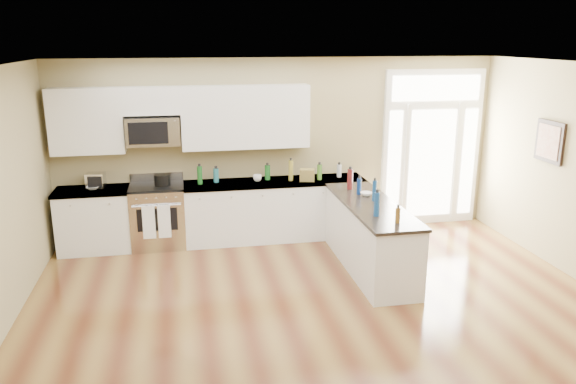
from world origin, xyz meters
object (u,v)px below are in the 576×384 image
at_px(kitchen_range, 158,216).
at_px(stockpot, 162,179).
at_px(toaster_oven, 96,180).
at_px(peninsula_cabinet, 370,239).

relative_size(kitchen_range, stockpot, 4.53).
distance_m(kitchen_range, toaster_oven, 1.05).
xyz_separation_m(kitchen_range, toaster_oven, (-0.87, 0.09, 0.57)).
height_order(peninsula_cabinet, kitchen_range, kitchen_range).
relative_size(peninsula_cabinet, stockpot, 9.73).
xyz_separation_m(stockpot, toaster_oven, (-0.97, 0.09, 0.01)).
distance_m(peninsula_cabinet, toaster_oven, 4.10).
height_order(peninsula_cabinet, toaster_oven, toaster_oven).
bearing_deg(stockpot, kitchen_range, -179.24).
xyz_separation_m(kitchen_range, stockpot, (0.09, 0.00, 0.56)).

